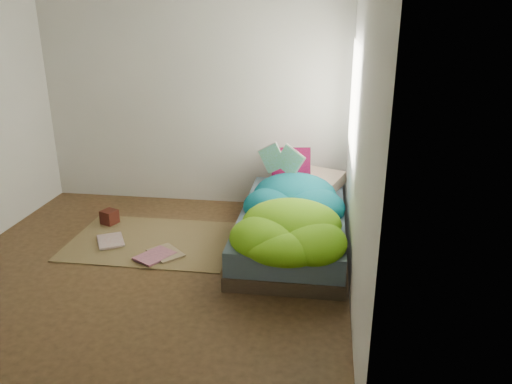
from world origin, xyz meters
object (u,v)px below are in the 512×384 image
Objects in this scene: wooden_box at (110,217)px; floor_book_b at (146,252)px; open_book at (281,150)px; floor_book_a at (98,243)px; bed at (292,227)px; pillow_magenta at (291,167)px.

floor_book_b is (0.63, -0.64, -0.06)m from wooden_box.
open_book is 1.29× the size of floor_book_a.
floor_book_b is at bearing -45.24° from wooden_box.
wooden_box is (-1.96, 0.18, -0.08)m from bed.
floor_book_a is at bearing -133.53° from open_book.
bed is 1.90m from floor_book_a.
pillow_magenta is 1.27× the size of floor_book_a.
pillow_magenta is 1.82m from floor_book_b.
wooden_box is 0.51m from floor_book_a.
floor_book_a is at bearing -170.22° from bed.
pillow_magenta is at bearing 17.13° from wooden_box.
floor_book_a is at bearing -163.18° from floor_book_b.
pillow_magenta is 0.99× the size of open_book.
pillow_magenta reaches higher than bed.
floor_book_a is (-1.87, -0.32, -0.14)m from bed.
bed reaches higher than floor_book_b.
wooden_box is (-1.79, -0.29, -0.72)m from open_book.
floor_book_b is (-1.33, -0.46, -0.14)m from bed.
bed is 13.73× the size of wooden_box.
wooden_box reaches higher than floor_book_b.
pillow_magenta reaches higher than floor_book_b.
wooden_box is (-1.88, -0.58, -0.46)m from pillow_magenta.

